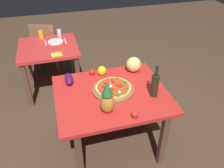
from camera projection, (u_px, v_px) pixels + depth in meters
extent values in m
plane|color=#4C3828|center=(111.00, 141.00, 2.75)|extent=(10.00, 10.00, 0.00)
cube|color=brown|center=(80.00, 160.00, 2.13)|extent=(0.06, 0.06, 0.68)
cube|color=brown|center=(163.00, 140.00, 2.31)|extent=(0.06, 0.06, 0.68)
cube|color=brown|center=(69.00, 103.00, 2.79)|extent=(0.06, 0.06, 0.68)
cube|color=brown|center=(134.00, 92.00, 2.98)|extent=(0.06, 0.06, 0.68)
cube|color=red|center=(111.00, 94.00, 2.34)|extent=(1.14, 0.95, 0.04)
cube|color=brown|center=(27.00, 86.00, 3.08)|extent=(0.06, 0.06, 0.68)
cube|color=brown|center=(78.00, 78.00, 3.23)|extent=(0.06, 0.06, 0.68)
cube|color=brown|center=(28.00, 62.00, 3.63)|extent=(0.06, 0.06, 0.68)
cube|color=brown|center=(72.00, 56.00, 3.78)|extent=(0.06, 0.06, 0.68)
cube|color=red|center=(48.00, 48.00, 3.22)|extent=(0.82, 0.79, 0.04)
cube|color=brown|center=(62.00, 52.00, 4.18)|extent=(0.04, 0.04, 0.41)
cube|color=brown|center=(44.00, 52.00, 4.20)|extent=(0.04, 0.04, 0.41)
cube|color=brown|center=(57.00, 61.00, 3.91)|extent=(0.04, 0.04, 0.41)
cube|color=brown|center=(38.00, 61.00, 3.93)|extent=(0.04, 0.04, 0.41)
cube|color=brown|center=(48.00, 45.00, 3.92)|extent=(0.51, 0.51, 0.04)
cube|color=brown|center=(43.00, 37.00, 3.65)|extent=(0.39, 0.17, 0.40)
cylinder|color=brown|center=(113.00, 90.00, 2.36)|extent=(0.43, 0.43, 0.02)
cylinder|color=#D9B05A|center=(113.00, 88.00, 2.34)|extent=(0.37, 0.37, 0.02)
cylinder|color=red|center=(113.00, 87.00, 2.34)|extent=(0.33, 0.33, 0.00)
sphere|color=red|center=(112.00, 81.00, 2.39)|extent=(0.04, 0.04, 0.04)
sphere|color=red|center=(118.00, 85.00, 2.34)|extent=(0.04, 0.04, 0.04)
sphere|color=red|center=(120.00, 86.00, 2.33)|extent=(0.04, 0.04, 0.04)
sphere|color=red|center=(112.00, 89.00, 2.29)|extent=(0.04, 0.04, 0.04)
sphere|color=red|center=(104.00, 86.00, 2.32)|extent=(0.04, 0.04, 0.04)
sphere|color=red|center=(106.00, 83.00, 2.37)|extent=(0.03, 0.03, 0.03)
sphere|color=red|center=(108.00, 85.00, 2.34)|extent=(0.04, 0.04, 0.04)
sphere|color=red|center=(110.00, 86.00, 2.33)|extent=(0.04, 0.04, 0.04)
cube|color=#318025|center=(117.00, 79.00, 2.45)|extent=(0.05, 0.05, 0.00)
cube|color=#21762E|center=(125.00, 82.00, 2.39)|extent=(0.04, 0.03, 0.00)
cube|color=#337024|center=(126.00, 89.00, 2.30)|extent=(0.05, 0.03, 0.00)
cube|color=#2A7B21|center=(118.00, 95.00, 2.21)|extent=(0.04, 0.05, 0.00)
cube|color=#226E3A|center=(120.00, 91.00, 2.27)|extent=(0.05, 0.03, 0.00)
cube|color=#2E852D|center=(122.00, 84.00, 2.37)|extent=(0.05, 0.05, 0.00)
cube|color=#317E2D|center=(103.00, 85.00, 2.35)|extent=(0.05, 0.03, 0.00)
sphere|color=silver|center=(112.00, 82.00, 2.39)|extent=(0.03, 0.03, 0.03)
sphere|color=silver|center=(111.00, 86.00, 2.32)|extent=(0.03, 0.03, 0.03)
sphere|color=white|center=(119.00, 92.00, 2.24)|extent=(0.03, 0.03, 0.03)
sphere|color=white|center=(110.00, 85.00, 2.34)|extent=(0.03, 0.03, 0.03)
sphere|color=white|center=(110.00, 87.00, 2.31)|extent=(0.03, 0.03, 0.03)
cylinder|color=black|center=(155.00, 86.00, 2.23)|extent=(0.08, 0.08, 0.23)
cylinder|color=black|center=(157.00, 72.00, 2.14)|extent=(0.03, 0.03, 0.09)
cylinder|color=black|center=(157.00, 67.00, 2.11)|extent=(0.03, 0.03, 0.02)
ellipsoid|color=#BA802A|center=(107.00, 103.00, 2.04)|extent=(0.13, 0.13, 0.20)
cone|color=#276735|center=(107.00, 88.00, 1.95)|extent=(0.11, 0.11, 0.14)
sphere|color=#EAD572|center=(134.00, 64.00, 2.63)|extent=(0.18, 0.18, 0.18)
ellipsoid|color=yellow|center=(102.00, 71.00, 2.58)|extent=(0.10, 0.10, 0.11)
ellipsoid|color=#4C124E|center=(69.00, 79.00, 2.46)|extent=(0.10, 0.20, 0.09)
sphere|color=red|center=(92.00, 72.00, 2.60)|extent=(0.07, 0.07, 0.07)
sphere|color=red|center=(135.00, 114.00, 2.02)|extent=(0.07, 0.07, 0.07)
cylinder|color=gold|center=(41.00, 35.00, 3.41)|extent=(0.08, 0.08, 0.12)
cylinder|color=silver|center=(59.00, 33.00, 3.46)|extent=(0.06, 0.06, 0.11)
cylinder|color=white|center=(56.00, 42.00, 3.32)|extent=(0.22, 0.22, 0.02)
cube|color=silver|center=(46.00, 43.00, 3.29)|extent=(0.03, 0.18, 0.01)
cube|color=silver|center=(65.00, 41.00, 3.35)|extent=(0.02, 0.18, 0.01)
cube|color=yellow|center=(57.00, 54.00, 3.01)|extent=(0.15, 0.13, 0.01)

